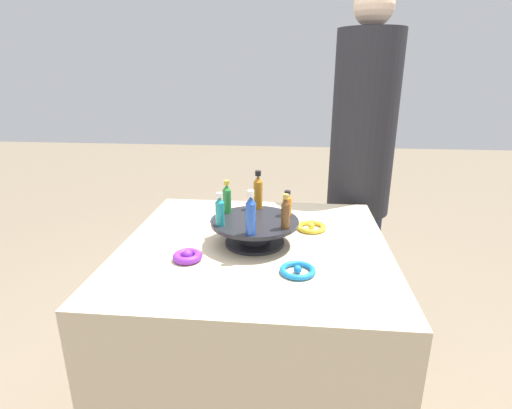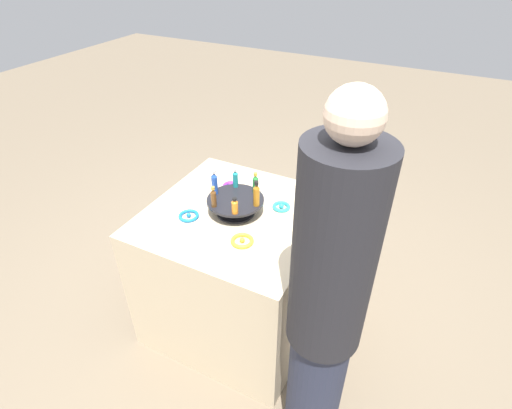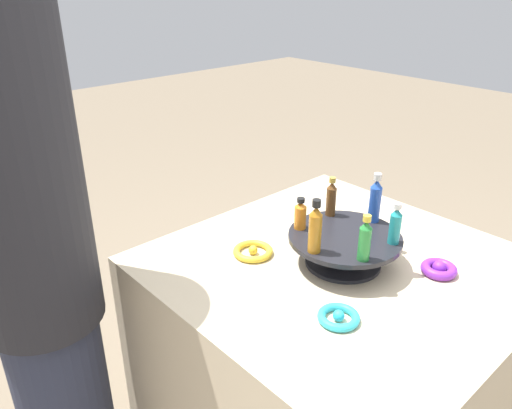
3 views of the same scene
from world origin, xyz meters
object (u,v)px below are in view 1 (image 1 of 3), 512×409
at_px(bottle_teal, 220,211).
at_px(bottle_orange, 287,204).
at_px(bottle_amber, 259,191).
at_px(ribbon_bow_teal, 223,219).
at_px(person_figure, 359,182).
at_px(display_stand, 255,229).
at_px(ribbon_bow_gold, 311,227).
at_px(bottle_blue, 250,214).
at_px(bottle_green, 227,198).
at_px(ribbon_bow_blue, 298,270).
at_px(ribbon_bow_purple, 187,256).
at_px(bottle_brown, 286,213).

distance_m(bottle_teal, bottle_orange, 0.24).
xyz_separation_m(bottle_amber, ribbon_bow_teal, (0.07, 0.14, -0.14)).
xyz_separation_m(bottle_orange, person_figure, (0.56, -0.32, -0.07)).
bearing_deg(display_stand, ribbon_bow_gold, -53.57).
bearing_deg(ribbon_bow_teal, bottle_blue, -155.90).
bearing_deg(display_stand, bottle_orange, -61.40).
distance_m(bottle_green, bottle_teal, 0.12).
height_order(ribbon_bow_blue, ribbon_bow_teal, ribbon_bow_teal).
xyz_separation_m(ribbon_bow_blue, ribbon_bow_teal, (0.38, 0.28, 0.00)).
distance_m(bottle_orange, person_figure, 0.65).
bearing_deg(bottle_amber, ribbon_bow_blue, -155.90).
bearing_deg(bottle_orange, person_figure, -29.79).
distance_m(ribbon_bow_gold, person_figure, 0.54).
relative_size(display_stand, bottle_green, 2.53).
bearing_deg(ribbon_bow_purple, ribbon_bow_gold, -53.57).
xyz_separation_m(bottle_teal, ribbon_bow_gold, (0.20, -0.29, -0.12)).
relative_size(bottle_amber, ribbon_bow_purple, 1.52).
xyz_separation_m(bottle_green, bottle_amber, (0.06, -0.10, 0.01)).
relative_size(bottle_teal, ribbon_bow_teal, 1.15).
relative_size(bottle_teal, ribbon_bow_gold, 1.00).
bearing_deg(bottle_orange, ribbon_bow_gold, -45.99).
xyz_separation_m(bottle_orange, ribbon_bow_teal, (0.13, 0.24, -0.11)).
relative_size(display_stand, bottle_brown, 2.61).
bearing_deg(bottle_amber, bottle_green, 118.60).
bearing_deg(ribbon_bow_gold, bottle_teal, 123.84).
height_order(bottle_brown, ribbon_bow_teal, bottle_brown).
relative_size(bottle_green, ribbon_bow_teal, 1.23).
relative_size(bottle_brown, person_figure, 0.07).
bearing_deg(bottle_blue, bottle_brown, -61.40).
bearing_deg(person_figure, ribbon_bow_teal, -18.38).
bearing_deg(person_figure, bottle_blue, 4.32).
bearing_deg(bottle_orange, ribbon_bow_purple, 123.84).
distance_m(display_stand, ribbon_bow_teal, 0.24).
bearing_deg(bottle_blue, display_stand, -1.40).
relative_size(bottle_teal, person_figure, 0.06).
xyz_separation_m(bottle_teal, bottle_orange, (0.11, -0.21, -0.01)).
relative_size(bottle_amber, ribbon_bow_blue, 1.32).
relative_size(ribbon_bow_gold, person_figure, 0.06).
bearing_deg(bottle_teal, person_figure, -38.05).
relative_size(bottle_blue, person_figure, 0.08).
bearing_deg(ribbon_bow_purple, display_stand, -53.57).
distance_m(bottle_brown, ribbon_bow_gold, 0.25).
bearing_deg(ribbon_bow_gold, bottle_amber, 97.04).
xyz_separation_m(bottle_green, ribbon_bow_blue, (-0.25, -0.24, -0.13)).
distance_m(bottle_orange, ribbon_bow_gold, 0.17).
relative_size(ribbon_bow_purple, person_figure, 0.05).
height_order(bottle_brown, ribbon_bow_gold, bottle_brown).
bearing_deg(ribbon_bow_purple, bottle_green, -24.09).
bearing_deg(bottle_teal, display_stand, -61.40).
height_order(bottle_amber, ribbon_bow_gold, bottle_amber).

